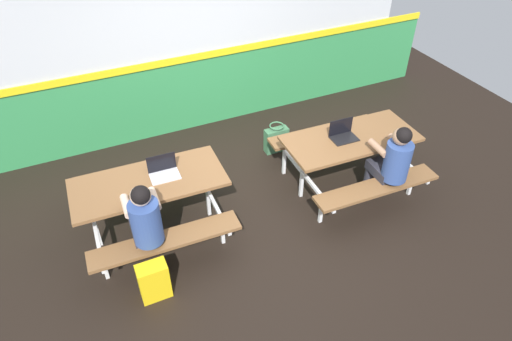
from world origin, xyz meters
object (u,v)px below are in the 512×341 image
object	(u,v)px
picnic_table_left	(150,192)
student_nearer	(145,220)
student_further	(392,161)
tote_bag_bright	(276,139)
laptop_silver	(164,171)
laptop_dark	(343,134)
picnic_table_right	(350,148)
backpack_dark	(154,281)

from	to	relation	value
picnic_table_left	student_nearer	xyz separation A→B (m)	(-0.17, -0.55, 0.13)
student_further	tote_bag_bright	xyz separation A→B (m)	(-0.68, 1.62, -0.51)
picnic_table_left	tote_bag_bright	xyz separation A→B (m)	(2.00, 0.84, -0.38)
laptop_silver	tote_bag_bright	distance (m)	2.07
student_nearer	student_further	size ratio (longest dim) A/B	1.00
picnic_table_left	laptop_dark	bearing A→B (deg)	-4.27
laptop_silver	laptop_dark	world-z (taller)	same
laptop_silver	student_nearer	bearing A→B (deg)	-121.94
student_further	laptop_silver	xyz separation A→B (m)	(-2.49, 0.81, 0.08)
picnic_table_right	student_further	distance (m)	0.61
laptop_dark	laptop_silver	bearing A→B (deg)	174.56
laptop_silver	tote_bag_bright	world-z (taller)	laptop_silver
picnic_table_left	laptop_dark	size ratio (longest dim) A/B	5.16
student_further	picnic_table_left	bearing A→B (deg)	163.71
picnic_table_left	tote_bag_bright	world-z (taller)	picnic_table_left
picnic_table_right	student_nearer	size ratio (longest dim) A/B	1.40
tote_bag_bright	laptop_dark	bearing A→B (deg)	-69.13
laptop_silver	backpack_dark	xyz separation A→B (m)	(-0.44, -0.94, -0.57)
student_further	tote_bag_bright	size ratio (longest dim) A/B	2.81
backpack_dark	tote_bag_bright	size ratio (longest dim) A/B	1.02
student_nearer	laptop_dark	distance (m)	2.59
picnic_table_right	laptop_silver	distance (m)	2.32
backpack_dark	picnic_table_left	bearing A→B (deg)	74.58
picnic_table_left	backpack_dark	xyz separation A→B (m)	(-0.25, -0.91, -0.36)
picnic_table_right	laptop_silver	bearing A→B (deg)	173.79
student_further	laptop_dark	world-z (taller)	student_further
laptop_silver	picnic_table_left	bearing A→B (deg)	-170.68
laptop_silver	laptop_dark	bearing A→B (deg)	-5.44
laptop_dark	tote_bag_bright	distance (m)	1.24
picnic_table_right	laptop_silver	xyz separation A→B (m)	(-2.30, 0.25, 0.21)
picnic_table_left	laptop_dark	world-z (taller)	laptop_dark
picnic_table_right	student_further	size ratio (longest dim) A/B	1.40
picnic_table_left	student_further	xyz separation A→B (m)	(2.68, -0.78, 0.13)
backpack_dark	laptop_silver	bearing A→B (deg)	64.96
picnic_table_left	tote_bag_bright	distance (m)	2.20
laptop_dark	backpack_dark	distance (m)	2.80
student_further	laptop_dark	size ratio (longest dim) A/B	3.69
picnic_table_right	student_nearer	bearing A→B (deg)	-172.89
student_nearer	student_further	bearing A→B (deg)	-4.64
laptop_silver	backpack_dark	distance (m)	1.19
laptop_dark	student_nearer	bearing A→B (deg)	-171.71
picnic_table_left	picnic_table_right	xyz separation A→B (m)	(2.49, -0.22, 0.00)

